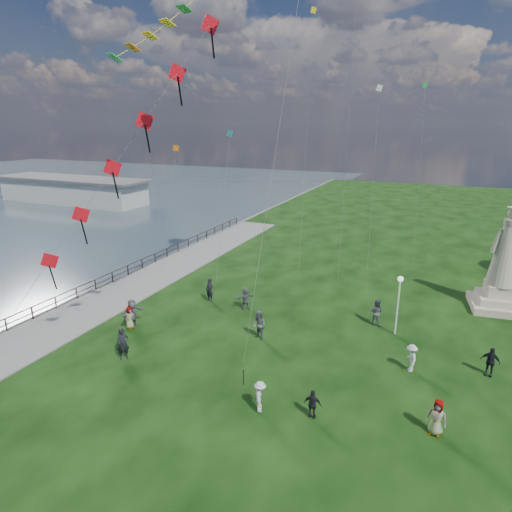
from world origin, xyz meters
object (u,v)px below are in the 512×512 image
at_px(person_1, 259,325).
at_px(person_7, 376,312).
at_px(lamppost, 399,293).
at_px(statue, 503,272).
at_px(person_4, 437,417).
at_px(person_5, 133,313).
at_px(person_3, 313,404).
at_px(person_0, 123,344).
at_px(person_9, 490,362).
at_px(person_11, 245,298).
at_px(pier_pavilion, 73,190).
at_px(person_2, 260,396).
at_px(person_6, 210,290).
at_px(person_10, 130,318).
at_px(person_8, 411,358).

relative_size(person_1, person_7, 1.02).
bearing_deg(person_7, person_1, 46.94).
height_order(lamppost, person_1, lamppost).
height_order(statue, person_1, statue).
relative_size(person_4, person_5, 0.89).
xyz_separation_m(statue, person_1, (-14.33, -11.48, -1.93)).
height_order(person_3, person_4, person_4).
xyz_separation_m(person_0, person_9, (19.38, 6.69, -0.13)).
relative_size(lamppost, person_11, 2.36).
xyz_separation_m(pier_pavilion, lamppost, (59.11, -29.88, 1.06)).
bearing_deg(person_11, person_7, 136.69).
relative_size(person_2, person_4, 0.90).
relative_size(person_1, person_5, 0.99).
height_order(pier_pavilion, person_4, pier_pavilion).
bearing_deg(lamppost, person_1, -151.90).
xyz_separation_m(lamppost, person_6, (-13.74, -0.19, -1.97)).
relative_size(pier_pavilion, person_0, 15.48).
bearing_deg(person_1, lamppost, 52.45).
bearing_deg(person_10, statue, -55.17).
xyz_separation_m(pier_pavilion, person_9, (64.35, -32.78, -1.00)).
xyz_separation_m(person_1, person_5, (-8.54, -1.78, 0.01)).
relative_size(person_0, person_1, 1.02).
xyz_separation_m(pier_pavilion, person_10, (42.74, -36.22, -1.06)).
bearing_deg(person_11, lamppost, 130.92).
distance_m(statue, person_1, 18.46).
bearing_deg(person_4, pier_pavilion, 158.44).
height_order(person_0, person_9, person_0).
bearing_deg(person_7, person_4, 121.42).
bearing_deg(person_2, person_3, -102.08).
distance_m(person_3, person_9, 10.67).
bearing_deg(person_8, statue, 136.91).
height_order(person_4, person_7, person_7).
height_order(pier_pavilion, person_6, pier_pavilion).
bearing_deg(person_3, person_11, -52.19).
bearing_deg(person_9, person_11, -178.08).
bearing_deg(person_0, person_9, -23.66).
distance_m(pier_pavilion, person_9, 72.23).
bearing_deg(pier_pavilion, person_1, -33.62).
xyz_separation_m(lamppost, person_10, (-16.36, -6.34, -2.12)).
relative_size(person_3, person_8, 0.91).
bearing_deg(person_11, person_6, -54.27).
bearing_deg(person_1, person_11, 150.30).
bearing_deg(person_2, person_7, -41.13).
height_order(pier_pavilion, person_7, pier_pavilion).
bearing_deg(person_5, person_11, -33.28).
relative_size(person_5, person_10, 1.24).
distance_m(person_0, person_9, 20.50).
distance_m(person_2, person_6, 13.72).
height_order(person_2, person_10, person_2).
distance_m(person_4, person_9, 6.64).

